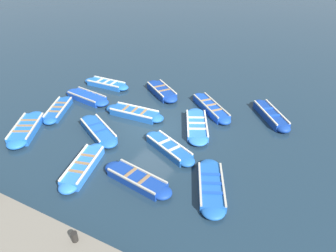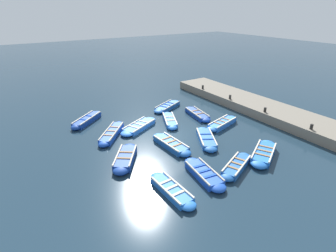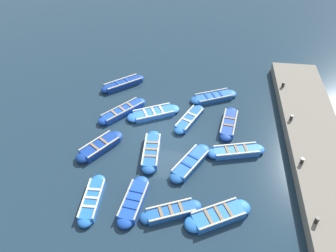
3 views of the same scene
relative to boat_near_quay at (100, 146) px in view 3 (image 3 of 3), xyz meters
The scene contains 20 objects.
ground_plane 4.14m from the boat_near_quay, 21.00° to the left, with size 120.00×120.00×0.00m, color #1C303F.
boat_near_quay is the anchor object (origin of this frame).
boat_mid_row 8.19m from the boat_near_quay, ahead, with size 3.56×1.63×0.42m.
boat_end_of_row 3.85m from the boat_near_quay, 79.94° to the right, with size 0.91×3.31×0.37m.
boat_inner_gap 9.00m from the boat_near_quay, 41.60° to the left, with size 3.59×2.31×0.38m.
boat_tucked 3.58m from the boat_near_quay, 80.67° to the left, with size 3.04×3.37×0.42m.
boat_bow_out 6.76m from the boat_near_quay, 91.29° to the left, with size 3.20×2.82×0.44m.
boat_outer_right 3.15m from the boat_near_quay, ahead, with size 1.06×3.57×0.41m.
boat_far_corner 5.56m from the boat_near_quay, ahead, with size 2.44×3.46×0.41m.
boat_outer_left 6.12m from the boat_near_quay, 32.11° to the left, with size 2.04×3.33×0.39m.
boat_drifting 6.26m from the boat_near_quay, 39.97° to the right, with size 3.23×1.93×0.39m.
boat_centre 4.59m from the boat_near_quay, 52.01° to the right, with size 1.28×3.40×0.40m.
boat_broadside 8.38m from the boat_near_quay, 21.96° to the left, with size 1.30×3.48×0.40m.
boat_alongside 4.51m from the boat_near_quay, 52.93° to the left, with size 3.72×2.49×0.38m.
boat_stern_in 8.17m from the boat_near_quay, 29.08° to the right, with size 3.58×2.53×0.44m.
quay_wall 13.03m from the boat_near_quay, ahead, with size 3.35×18.02×0.71m.
bollard_north 12.35m from the boat_near_quay, 19.54° to the right, with size 0.20×0.20×0.35m, color black.
bollard_mid_north 11.65m from the boat_near_quay, ahead, with size 0.20×0.20×0.35m, color black.
bollard_mid_south 12.11m from the boat_near_quay, 16.09° to the left, with size 0.20×0.20×0.35m, color black.
bollard_south 13.63m from the boat_near_quay, 31.39° to the left, with size 0.20×0.20×0.35m, color black.
Camera 3 is at (1.97, -14.89, 14.16)m, focal length 35.00 mm.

